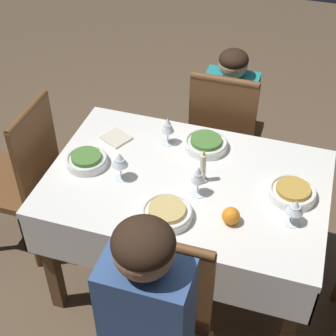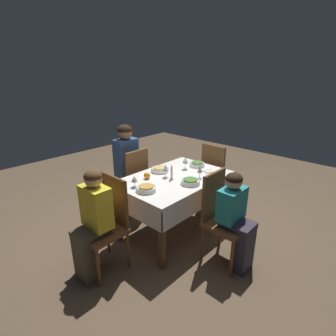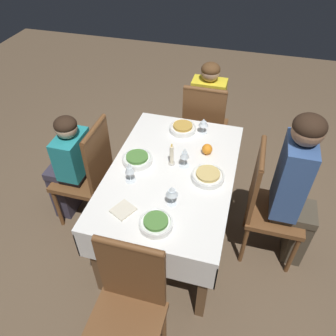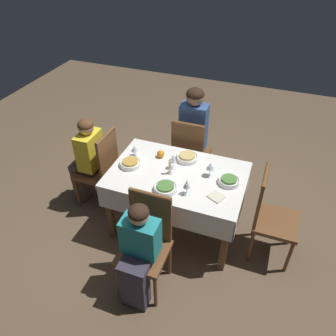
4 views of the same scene
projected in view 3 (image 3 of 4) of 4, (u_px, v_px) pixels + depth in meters
ground_plane at (171, 235)px, 2.74m from camera, size 8.00×8.00×0.00m
dining_table at (172, 181)px, 2.31m from camera, size 1.29×0.85×0.73m
chair_south at (267, 202)px, 2.31m from camera, size 0.40×0.40×0.96m
chair_east at (204, 125)px, 3.02m from camera, size 0.40×0.40×0.96m
chair_north at (89, 172)px, 2.55m from camera, size 0.40×0.40×0.96m
chair_west at (127, 309)px, 1.75m from camera, size 0.40×0.40×0.96m
person_adult_denim at (296, 187)px, 2.16m from camera, size 0.30×0.34×1.25m
person_child_yellow at (208, 110)px, 3.09m from camera, size 0.33×0.30×1.07m
person_child_teal at (68, 165)px, 2.56m from camera, size 0.30×0.33×1.00m
bowl_south at (208, 176)px, 2.17m from camera, size 0.22×0.22×0.06m
wine_glass_south at (185, 154)px, 2.21m from camera, size 0.07×0.07×0.16m
bowl_east at (183, 128)px, 2.58m from camera, size 0.21×0.21×0.06m
wine_glass_east at (204, 123)px, 2.52m from camera, size 0.08×0.08×0.13m
bowl_north at (137, 159)px, 2.30m from camera, size 0.21×0.21×0.06m
wine_glass_north at (129, 169)px, 2.10m from camera, size 0.07×0.07×0.16m
bowl_west at (156, 223)px, 1.88m from camera, size 0.20×0.20×0.06m
wine_glass_west at (172, 191)px, 1.95m from camera, size 0.08×0.08×0.15m
candle_centerpiece at (172, 156)px, 2.26m from camera, size 0.05×0.05×0.18m
orange_fruit at (207, 149)px, 2.36m from camera, size 0.08×0.08×0.08m
napkin_red_folded at (123, 210)px, 1.98m from camera, size 0.17×0.16×0.01m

